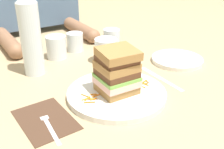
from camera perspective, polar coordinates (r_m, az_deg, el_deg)
The scene contains 27 objects.
ground_plane at distance 0.81m, azimuth 0.29°, elevation -4.02°, with size 3.00×3.00×0.00m, color tan.
main_plate at distance 0.79m, azimuth 1.16°, elevation -3.95°, with size 0.29×0.29×0.02m, color white.
sandwich at distance 0.76m, azimuth 1.26°, elevation 0.74°, with size 0.11×0.11×0.13m.
carrot_shred_0 at distance 0.75m, azimuth -5.62°, elevation -5.11°, with size 0.00×0.00×0.02m, color orange.
carrot_shred_1 at distance 0.77m, azimuth -3.74°, elevation -4.27°, with size 0.00×0.00×0.02m, color orange.
carrot_shred_2 at distance 0.75m, azimuth -5.16°, elevation -5.03°, with size 0.00×0.00×0.03m, color orange.
carrot_shred_3 at distance 0.75m, azimuth -3.88°, elevation -5.10°, with size 0.00×0.00×0.02m, color orange.
carrot_shred_4 at distance 0.75m, azimuth -4.44°, elevation -5.09°, with size 0.00×0.00×0.02m, color orange.
carrot_shred_5 at distance 0.76m, azimuth -3.43°, elevation -4.42°, with size 0.00×0.00×0.02m, color orange.
carrot_shred_6 at distance 0.73m, azimuth -4.73°, elevation -5.79°, with size 0.00×0.00×0.03m, color orange.
carrot_shred_7 at distance 0.76m, azimuth -5.51°, elevation -4.45°, with size 0.00×0.00×0.03m, color orange.
carrot_shred_8 at distance 0.84m, azimuth 5.66°, elevation -1.43°, with size 0.00×0.00×0.02m, color orange.
carrot_shred_9 at distance 0.82m, azimuth 7.10°, elevation -2.11°, with size 0.00×0.00×0.02m, color orange.
carrot_shred_10 at distance 0.84m, azimuth 6.63°, elevation -1.53°, with size 0.00×0.00×0.03m, color orange.
carrot_shred_11 at distance 0.81m, azimuth 6.07°, elevation -2.40°, with size 0.00×0.00×0.03m, color orange.
carrot_shred_12 at distance 0.83m, azimuth 6.32°, elevation -1.90°, with size 0.00×0.00×0.03m, color orange.
carrot_shred_13 at distance 0.83m, azimuth 5.92°, elevation -1.81°, with size 0.00×0.00×0.02m, color orange.
carrot_shred_14 at distance 0.84m, azimuth 7.29°, elevation -1.45°, with size 0.00×0.00×0.02m, color orange.
napkin_dark at distance 0.72m, azimuth -13.70°, elevation -9.07°, with size 0.12×0.18×0.00m, color #4C3323.
fork at distance 0.70m, azimuth -13.21°, elevation -9.82°, with size 0.03×0.17×0.00m.
knife at distance 0.90m, azimuth 10.39°, elevation -0.93°, with size 0.02×0.20×0.00m.
juice_glass at distance 1.00m, azimuth -1.28°, elevation 4.84°, with size 0.08×0.08×0.09m.
water_bottle at distance 0.92m, azimuth -16.64°, elevation 8.14°, with size 0.07×0.07×0.31m.
empty_tumbler_0 at distance 1.06m, azimuth -11.52°, elevation 5.60°, with size 0.08×0.08×0.09m, color silver.
empty_tumbler_1 at distance 1.12m, azimuth -7.70°, elevation 6.73°, with size 0.07×0.07×0.07m, color silver.
empty_tumbler_2 at distance 1.10m, azimuth -0.09°, elevation 7.12°, with size 0.07×0.07×0.09m, color silver.
side_plate at distance 1.04m, azimuth 13.40°, elevation 3.02°, with size 0.19×0.19×0.01m, color white.
Camera 1 is at (-0.38, -0.59, 0.41)m, focal length 43.91 mm.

